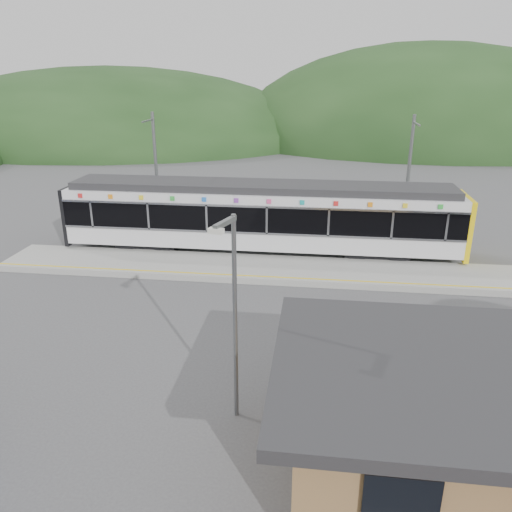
# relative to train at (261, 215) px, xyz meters

# --- Properties ---
(ground) EXTENTS (120.00, 120.00, 0.00)m
(ground) POSITION_rel_train_xyz_m (0.68, -6.00, -2.06)
(ground) COLOR #4C4C4F
(ground) RESTS_ON ground
(hills) EXTENTS (146.00, 149.00, 26.00)m
(hills) POSITION_rel_train_xyz_m (6.87, -0.71, -2.06)
(hills) COLOR #1E3D19
(hills) RESTS_ON ground
(platform) EXTENTS (26.00, 3.20, 0.30)m
(platform) POSITION_rel_train_xyz_m (0.68, -2.70, -1.91)
(platform) COLOR #9E9E99
(platform) RESTS_ON ground
(yellow_line) EXTENTS (26.00, 0.10, 0.01)m
(yellow_line) POSITION_rel_train_xyz_m (0.68, -4.00, -1.76)
(yellow_line) COLOR yellow
(yellow_line) RESTS_ON platform
(train) EXTENTS (20.44, 3.01, 3.74)m
(train) POSITION_rel_train_xyz_m (0.00, 0.00, 0.00)
(train) COLOR black
(train) RESTS_ON ground
(catenary_mast_west) EXTENTS (0.18, 1.80, 7.00)m
(catenary_mast_west) POSITION_rel_train_xyz_m (-6.32, 2.56, 1.58)
(catenary_mast_west) COLOR slate
(catenary_mast_west) RESTS_ON ground
(catenary_mast_east) EXTENTS (0.18, 1.80, 7.00)m
(catenary_mast_east) POSITION_rel_train_xyz_m (7.68, 2.56, 1.58)
(catenary_mast_east) COLOR slate
(catenary_mast_east) RESTS_ON ground
(station_shelter) EXTENTS (9.20, 6.20, 3.00)m
(station_shelter) POSITION_rel_train_xyz_m (6.68, -15.00, -0.51)
(station_shelter) COLOR olive
(station_shelter) RESTS_ON ground
(lamp_post) EXTENTS (0.41, 1.07, 5.81)m
(lamp_post) POSITION_rel_train_xyz_m (0.92, -13.52, 1.41)
(lamp_post) COLOR slate
(lamp_post) RESTS_ON ground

